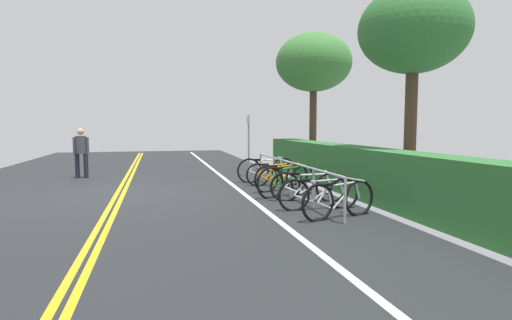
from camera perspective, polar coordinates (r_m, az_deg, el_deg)
ground_plane at (r=10.91m, az=-18.30°, el=-4.51°), size 33.39×10.14×0.05m
centre_line_yellow_inner at (r=10.91m, az=-18.72°, el=-4.37°), size 30.05×0.10×0.00m
centre_line_yellow_outer at (r=10.90m, az=-17.88°, el=-4.36°), size 30.05×0.10×0.00m
bike_lane_stripe_white at (r=11.07m, az=-2.60°, el=-3.98°), size 30.05×0.12×0.00m
bike_rack at (r=9.95m, az=4.85°, el=-1.43°), size 5.93×0.05×0.83m
bicycle_0 at (r=12.30m, az=1.46°, el=-1.39°), size 0.46×1.82×0.77m
bicycle_1 at (r=11.61m, az=2.59°, el=-1.97°), size 0.46×1.64×0.69m
bicycle_2 at (r=10.71m, az=3.62°, el=-2.42°), size 0.64×1.64×0.75m
bicycle_3 at (r=9.87m, az=4.32°, el=-2.92°), size 0.68×1.67×0.79m
bicycle_4 at (r=9.29m, az=7.21°, el=-3.68°), size 0.63×1.65×0.71m
bicycle_5 at (r=8.43m, az=8.74°, el=-4.64°), size 0.46×1.74×0.69m
bicycle_6 at (r=7.72m, az=11.45°, el=-5.43°), size 0.59×1.65×0.73m
pedestrian at (r=14.30m, az=-23.11°, el=1.33°), size 0.32×0.49×1.60m
sign_post_near at (r=13.59m, az=-1.03°, el=2.93°), size 0.36×0.07×2.04m
hedge_backdrop at (r=9.30m, az=17.66°, el=-2.28°), size 14.88×0.81×1.17m
tree_near_left at (r=15.59m, az=8.01°, el=13.14°), size 2.78×2.78×5.05m
tree_mid at (r=10.59m, az=21.01°, el=16.30°), size 2.53×2.53×4.91m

